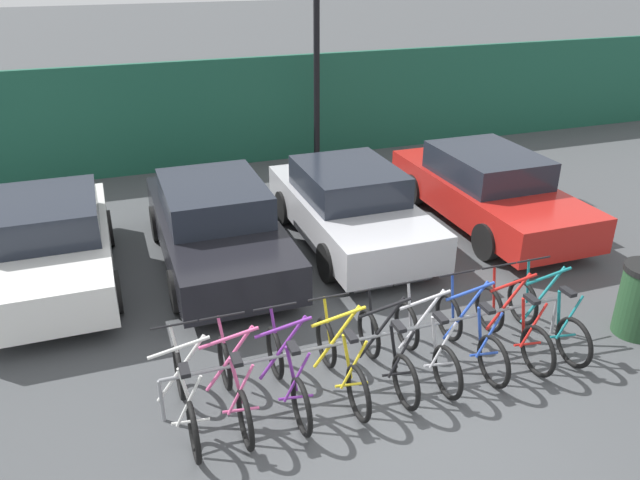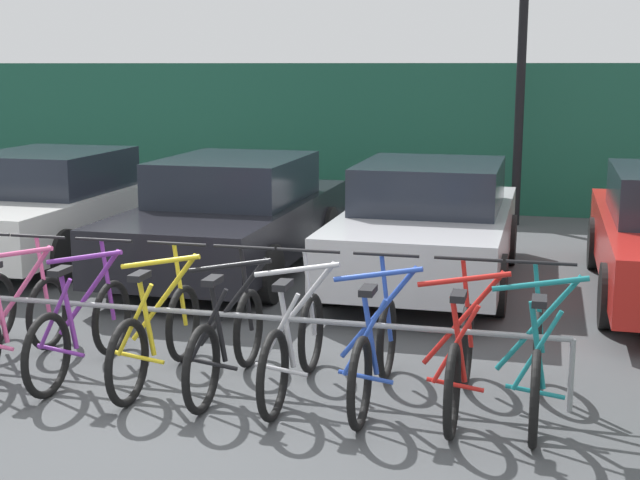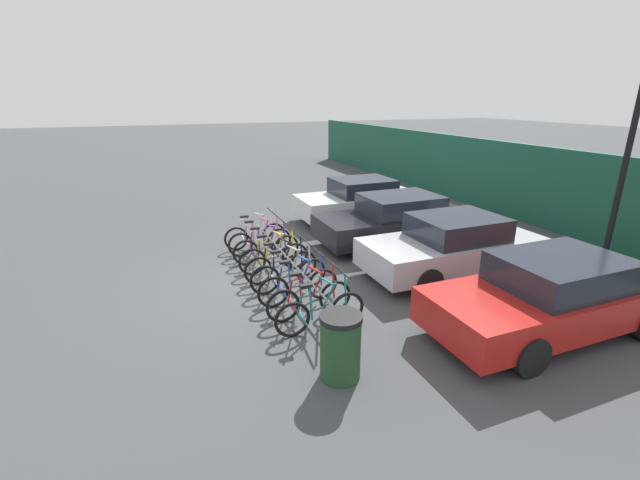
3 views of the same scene
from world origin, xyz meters
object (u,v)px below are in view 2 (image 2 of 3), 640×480
Objects in this scene: bicycle_yellow at (157,336)px; bicycle_black at (227,341)px; bicycle_purple at (81,330)px; bicycle_blue at (374,353)px; car_white at (50,206)px; bike_rack at (229,320)px; bicycle_red at (460,360)px; car_silver at (429,224)px; bicycle_silver at (293,347)px; car_black at (233,216)px; bicycle_pink at (14,324)px; bicycle_teal at (536,366)px.

bicycle_black is (0.59, 0.00, 0.00)m from bicycle_yellow.
bicycle_purple is 2.43m from bicycle_blue.
car_white is (-2.64, 3.97, 0.31)m from bicycle_purple.
bicycle_red reaches higher than bike_rack.
car_silver is (4.96, -0.13, 0.00)m from car_white.
car_silver is at bearing 62.38° from bicycle_purple.
car_silver is (-0.10, 3.84, 0.31)m from bicycle_blue.
bicycle_silver is 0.41× the size of car_silver.
bicycle_black is 0.54m from bicycle_silver.
car_black is (-1.31, 3.82, 0.31)m from bicycle_black.
bicycle_pink and bicycle_red have the same top height.
bicycle_purple is 1.26m from bicycle_black.
bicycle_purple is 3.61m from bicycle_teal.
car_black is 1.07× the size of car_silver.
bicycle_black is 1.00× the size of bicycle_silver.
bicycle_red is at bearing -4.61° from bike_rack.
bicycle_black is at bearing 3.56° from bicycle_purple.
bicycle_silver is at bearing -1.60° from bicycle_black.
car_white reaches higher than bicycle_silver.
bicycle_black is 1.81m from bicycle_red.
car_white is at bearing 135.30° from bike_rack.
bicycle_black and bicycle_red have the same top height.
bicycle_black and bicycle_teal have the same top height.
car_black reaches higher than bicycle_silver.
bike_rack is 1.22m from bicycle_blue.
bicycle_silver is at bearing 179.19° from bicycle_red.
bike_rack is 0.20m from bicycle_black.
bicycle_black is 0.38× the size of car_black.
bicycle_silver is at bearing 178.97° from bicycle_blue.
bicycle_pink and bicycle_black have the same top height.
bicycle_purple is 4.50m from car_silver.
bicycle_pink is 0.41× the size of car_white.
bicycle_pink and bicycle_yellow have the same top height.
bicycle_black is 1.00× the size of bicycle_blue.
car_black is at bearing 113.36° from bicycle_silver.
bicycle_pink is 4.23m from bicycle_teal.
bicycle_red is 1.00× the size of bicycle_teal.
bike_rack is 1.19× the size of car_black.
bicycle_silver is at bearing 177.18° from bicycle_teal.
bicycle_red and bicycle_teal have the same top height.
bicycle_teal is (3.61, 0.00, 0.00)m from bicycle_purple.
bicycle_teal is at bearing -2.57° from bicycle_silver.
bicycle_red is 0.41× the size of car_white.
bicycle_purple is 1.80m from bicycle_silver.
bicycle_silver is at bearing 3.56° from bicycle_purple.
car_black reaches higher than bicycle_pink.
bicycle_purple is 3.83m from car_black.
car_silver is at bearing 90.52° from bicycle_blue.
car_white is 2.59m from car_black.
bicycle_yellow is 1.00× the size of bicycle_blue.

